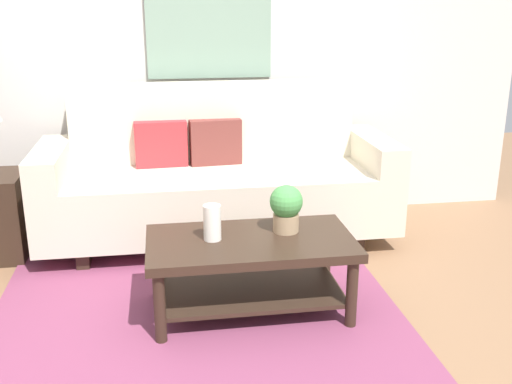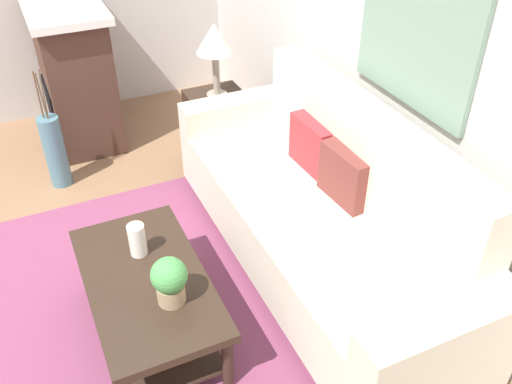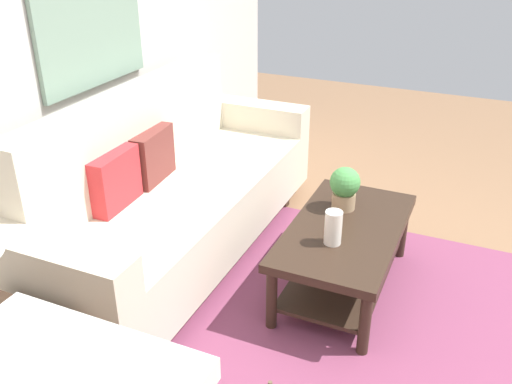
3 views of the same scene
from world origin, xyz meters
TOP-DOWN VIEW (x-y plane):
  - ground_plane at (0.00, 0.00)m, footprint 9.32×9.32m
  - wall_back at (0.00, 2.19)m, footprint 5.32×0.10m
  - area_rug at (0.00, 0.50)m, footprint 2.20×2.17m
  - couch at (0.23, 1.65)m, footprint 2.41×0.84m
  - throw_pillow_crimson at (-0.15, 1.78)m, footprint 0.37×0.14m
  - throw_pillow_maroon at (0.23, 1.78)m, footprint 0.37×0.15m
  - coffee_table at (0.29, 0.55)m, footprint 1.10×0.60m
  - tabletop_vase at (0.09, 0.58)m, footprint 0.09×0.09m
  - potted_plant_tabletop at (0.50, 0.63)m, footprint 0.18×0.18m
  - side_table at (-1.28, 1.58)m, footprint 0.44×0.44m
  - table_lamp at (-1.28, 1.58)m, footprint 0.28×0.28m
  - fireplace at (-2.11, 0.65)m, footprint 1.02×0.58m
  - floor_vase at (-1.44, 0.32)m, footprint 0.16×0.16m
  - floor_vase_branch_a at (-1.42, 0.32)m, footprint 0.03×0.02m
  - floor_vase_branch_b at (-1.45, 0.34)m, footprint 0.04×0.03m
  - floor_vase_branch_c at (-1.45, 0.31)m, footprint 0.02×0.02m
  - framed_painting at (0.23, 2.12)m, footprint 0.90×0.03m

SIDE VIEW (x-z plane):
  - ground_plane at x=0.00m, z-range 0.00..0.00m
  - area_rug at x=0.00m, z-range 0.00..0.01m
  - side_table at x=-1.28m, z-range 0.00..0.56m
  - floor_vase at x=-1.44m, z-range 0.00..0.57m
  - coffee_table at x=0.29m, z-range 0.10..0.53m
  - couch at x=0.23m, z-range -0.11..0.97m
  - tabletop_vase at x=0.09m, z-range 0.43..0.62m
  - potted_plant_tabletop at x=0.50m, z-range 0.44..0.70m
  - fireplace at x=-2.11m, z-range 0.01..1.17m
  - throw_pillow_crimson at x=-0.15m, z-range 0.52..0.84m
  - throw_pillow_maroon at x=0.23m, z-range 0.52..0.84m
  - floor_vase_branch_a at x=-1.42m, z-range 0.57..0.93m
  - floor_vase_branch_b at x=-1.45m, z-range 0.57..0.93m
  - floor_vase_branch_c at x=-1.45m, z-range 0.57..0.93m
  - table_lamp at x=-1.28m, z-range 0.71..1.28m
  - wall_back at x=0.00m, z-range 0.00..2.70m
  - framed_painting at x=0.23m, z-range 1.09..1.83m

